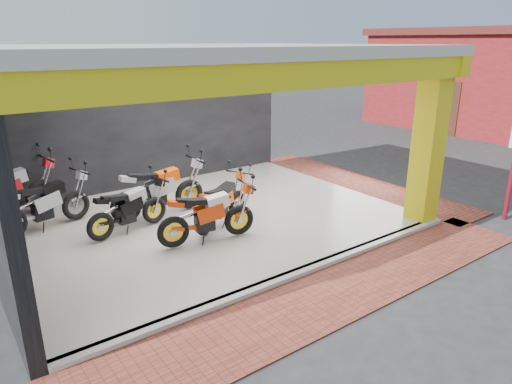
% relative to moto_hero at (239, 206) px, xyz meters
% --- Properties ---
extents(ground, '(80.00, 80.00, 0.00)m').
position_rel_moto_hero_xyz_m(ground, '(-0.01, -0.78, -0.73)').
color(ground, '#2D2D30').
rests_on(ground, ground).
extents(showroom_floor, '(8.00, 6.00, 0.10)m').
position_rel_moto_hero_xyz_m(showroom_floor, '(-0.01, 1.22, -0.68)').
color(showroom_floor, silver).
rests_on(showroom_floor, ground).
extents(showroom_ceiling, '(8.40, 6.40, 0.20)m').
position_rel_moto_hero_xyz_m(showroom_ceiling, '(-0.01, 1.22, 2.87)').
color(showroom_ceiling, beige).
rests_on(showroom_ceiling, corner_column).
extents(back_wall, '(8.20, 0.20, 3.50)m').
position_rel_moto_hero_xyz_m(back_wall, '(-0.01, 4.32, 1.02)').
color(back_wall, black).
rests_on(back_wall, ground).
extents(corner_column, '(0.50, 0.50, 3.50)m').
position_rel_moto_hero_xyz_m(corner_column, '(3.74, -1.53, 1.02)').
color(corner_column, '#D5C611').
rests_on(corner_column, ground).
extents(header_beam_front, '(8.40, 0.30, 0.40)m').
position_rel_moto_hero_xyz_m(header_beam_front, '(-0.01, -1.78, 2.57)').
color(header_beam_front, '#D5C611').
rests_on(header_beam_front, corner_column).
extents(header_beam_right, '(0.30, 6.40, 0.40)m').
position_rel_moto_hero_xyz_m(header_beam_right, '(3.99, 1.22, 2.57)').
color(header_beam_right, '#D5C611').
rests_on(header_beam_right, corner_column).
extents(floor_kerb, '(8.00, 0.20, 0.10)m').
position_rel_moto_hero_xyz_m(floor_kerb, '(-0.01, -1.80, -0.68)').
color(floor_kerb, silver).
rests_on(floor_kerb, ground).
extents(paver_front, '(9.00, 1.40, 0.03)m').
position_rel_moto_hero_xyz_m(paver_front, '(-0.01, -2.58, -0.71)').
color(paver_front, brown).
rests_on(paver_front, ground).
extents(paver_right, '(1.40, 7.00, 0.03)m').
position_rel_moto_hero_xyz_m(paver_right, '(4.79, 1.22, -0.71)').
color(paver_right, brown).
rests_on(paver_right, ground).
extents(moto_hero, '(2.15, 1.10, 1.25)m').
position_rel_moto_hero_xyz_m(moto_hero, '(0.00, 0.00, 0.00)').
color(moto_hero, '#E93709').
rests_on(moto_hero, showroom_floor).
extents(moto_row_a, '(1.99, 1.04, 1.16)m').
position_rel_moto_hero_xyz_m(moto_row_a, '(-1.08, 1.57, -0.05)').
color(moto_row_a, black).
rests_on(moto_row_a, showroom_floor).
extents(moto_row_b, '(2.01, 1.44, 1.15)m').
position_rel_moto_hero_xyz_m(moto_row_b, '(0.55, 0.90, -0.05)').
color(moto_row_b, '#FA4D0A').
rests_on(moto_row_b, showroom_floor).
extents(moto_row_c, '(2.29, 0.88, 1.39)m').
position_rel_moto_hero_xyz_m(moto_row_c, '(-0.08, 1.90, 0.07)').
color(moto_row_c, '#ACAFB4').
rests_on(moto_row_c, showroom_floor).
extents(moto_row_d, '(2.21, 1.27, 1.27)m').
position_rel_moto_hero_xyz_m(moto_row_d, '(-2.35, 2.74, 0.01)').
color(moto_row_d, '#B0B4B8').
rests_on(moto_row_d, showroom_floor).
extents(moto_row_e, '(2.47, 1.22, 1.45)m').
position_rel_moto_hero_xyz_m(moto_row_e, '(-2.81, 3.72, 0.10)').
color(moto_row_e, red).
rests_on(moto_row_e, showroom_floor).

